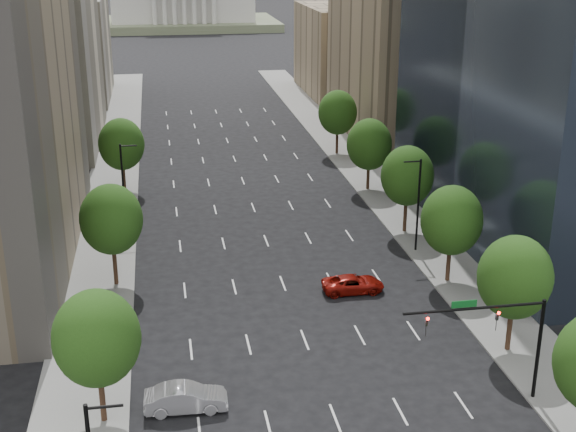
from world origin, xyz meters
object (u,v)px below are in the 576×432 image
car_silver (186,398)px  car_red_far (353,284)px  capitol (182,0)px  traffic_signal (504,330)px

car_silver → car_red_far: car_silver is taller
car_silver → car_red_far: (14.50, 14.95, -0.14)m
capitol → car_silver: capitol is taller
traffic_signal → car_silver: (-19.53, 2.42, -4.32)m
car_silver → car_red_far: bearing=-42.3°
capitol → car_red_far: size_ratio=11.60×
capitol → car_silver: size_ratio=11.58×
capitol → car_silver: bearing=-92.4°
traffic_signal → car_silver: 20.15m
capitol → traffic_signal: bearing=-87.3°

